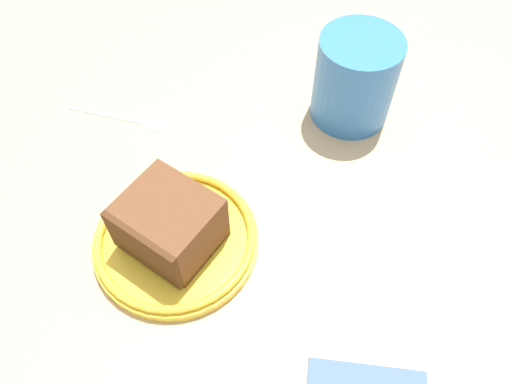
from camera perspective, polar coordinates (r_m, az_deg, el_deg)
name	(u,v)px	position (r cm, az deg, el deg)	size (l,w,h in cm)	color
ground_plane	(289,228)	(55.08, 3.89, -4.15)	(155.33, 155.33, 2.91)	tan
small_plate	(176,239)	(52.16, -9.25, -5.40)	(17.17, 17.17, 1.92)	yellow
cake_slice	(169,224)	(49.20, -9.98, -3.70)	(11.67, 11.47, 6.43)	#472814
tea_mug	(356,78)	(61.03, 11.48, 12.76)	(11.55, 9.70, 10.97)	#3372BF
teaspoon	(136,120)	(64.01, -13.68, 8.05)	(12.94, 4.34, 0.80)	silver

